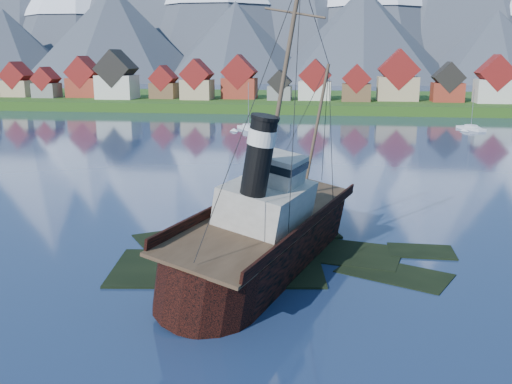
# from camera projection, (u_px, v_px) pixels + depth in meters

# --- Properties ---
(ground) EXTENTS (1400.00, 1400.00, 0.00)m
(ground) POSITION_uv_depth(u_px,v_px,m) (256.00, 262.00, 50.83)
(ground) COLOR #1B2B4D
(ground) RESTS_ON ground
(shoal) EXTENTS (31.71, 21.24, 1.14)m
(shoal) POSITION_uv_depth(u_px,v_px,m) (278.00, 259.00, 52.73)
(shoal) COLOR black
(shoal) RESTS_ON ground
(shore_bank) EXTENTS (600.00, 80.00, 3.20)m
(shore_bank) POSITION_uv_depth(u_px,v_px,m) (322.00, 105.00, 214.37)
(shore_bank) COLOR #244614
(shore_bank) RESTS_ON ground
(seawall) EXTENTS (600.00, 2.50, 2.00)m
(seawall) POSITION_uv_depth(u_px,v_px,m) (318.00, 115.00, 177.82)
(seawall) COLOR #3F3D38
(seawall) RESTS_ON ground
(town) EXTENTS (250.96, 16.69, 17.30)m
(town) POSITION_uv_depth(u_px,v_px,m) (226.00, 82.00, 199.85)
(town) COLOR maroon
(town) RESTS_ON ground
(tugboat_wreck) EXTENTS (7.39, 31.86, 25.24)m
(tugboat_wreck) POSITION_uv_depth(u_px,v_px,m) (265.00, 226.00, 50.81)
(tugboat_wreck) COLOR black
(tugboat_wreck) RESTS_ON ground
(sailboat_c) EXTENTS (6.98, 9.23, 12.13)m
(sailboat_c) POSITION_uv_depth(u_px,v_px,m) (249.00, 129.00, 141.44)
(sailboat_c) COLOR silver
(sailboat_c) RESTS_ON ground
(sailboat_e) EXTENTS (5.81, 9.15, 10.47)m
(sailboat_e) POSITION_uv_depth(u_px,v_px,m) (471.00, 129.00, 141.55)
(sailboat_e) COLOR silver
(sailboat_e) RESTS_ON ground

